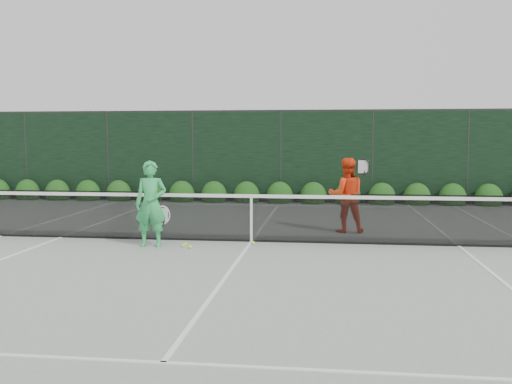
# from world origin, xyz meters

# --- Properties ---
(ground) EXTENTS (80.00, 80.00, 0.00)m
(ground) POSITION_xyz_m (0.00, 0.00, 0.00)
(ground) COLOR gray
(ground) RESTS_ON ground
(tennis_net) EXTENTS (12.90, 0.10, 1.07)m
(tennis_net) POSITION_xyz_m (-0.02, 0.00, 0.53)
(tennis_net) COLOR black
(tennis_net) RESTS_ON ground
(player_woman) EXTENTS (0.67, 0.45, 1.68)m
(player_woman) POSITION_xyz_m (-1.88, -0.73, 0.84)
(player_woman) COLOR #33B05D
(player_woman) RESTS_ON ground
(player_man) EXTENTS (0.94, 0.72, 1.68)m
(player_man) POSITION_xyz_m (1.97, 1.47, 0.84)
(player_man) COLOR #FF3F15
(player_man) RESTS_ON ground
(court_lines) EXTENTS (11.03, 23.83, 0.01)m
(court_lines) POSITION_xyz_m (0.00, 0.00, 0.01)
(court_lines) COLOR white
(court_lines) RESTS_ON ground
(windscreen_fence) EXTENTS (32.00, 21.07, 3.06)m
(windscreen_fence) POSITION_xyz_m (0.00, -2.71, 1.51)
(windscreen_fence) COLOR black
(windscreen_fence) RESTS_ON ground
(hedge_row) EXTENTS (31.66, 0.65, 0.94)m
(hedge_row) POSITION_xyz_m (-0.00, 7.15, 0.23)
(hedge_row) COLOR black
(hedge_row) RESTS_ON ground
(tennis_balls) EXTENTS (2.42, 1.92, 0.07)m
(tennis_balls) POSITION_xyz_m (-1.15, -0.30, 0.03)
(tennis_balls) COLOR #E6F536
(tennis_balls) RESTS_ON ground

